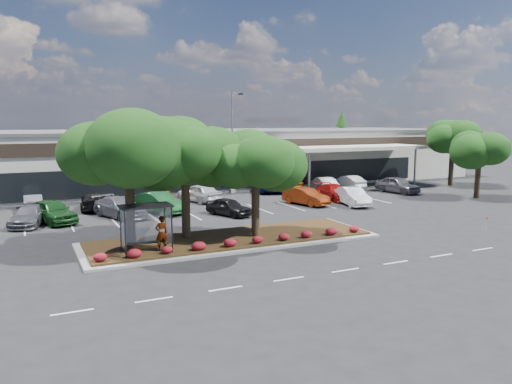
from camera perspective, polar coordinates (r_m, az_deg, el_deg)
name	(u,v)px	position (r m, az deg, el deg)	size (l,w,h in m)	color
ground	(292,253)	(28.27, 4.10, -6.97)	(160.00, 160.00, 0.00)	black
retail_store	(149,157)	(59.37, -12.13, 3.90)	(80.40, 25.20, 6.25)	beige
landscape_island	(231,239)	(30.88, -2.82, -5.42)	(18.00, 6.00, 0.26)	#989793
lane_markings	(222,220)	(37.40, -3.96, -3.21)	(33.12, 20.06, 0.01)	silver
shrub_row	(245,240)	(28.91, -1.23, -5.56)	(17.00, 0.80, 0.50)	maroon
bus_shelter	(145,214)	(27.81, -12.55, -2.52)	(2.75, 1.55, 2.59)	black
island_tree_west	(129,177)	(28.94, -14.31, 1.63)	(7.20, 7.20, 7.89)	#183B12
island_tree_mid	(185,178)	(30.49, -8.09, 1.59)	(6.60, 6.60, 7.32)	#183B12
island_tree_east	(256,184)	(30.59, -0.06, 0.92)	(5.80, 5.80, 6.50)	#183B12
tree_east_near	(479,164)	(52.08, 24.09, 2.92)	(5.60, 5.60, 6.51)	#183B12
tree_east_far	(452,152)	(61.09, 21.50, 4.25)	(6.40, 6.40, 7.62)	#183B12
conifer_north_east	(341,139)	(82.76, 9.73, 6.05)	(3.96, 3.96, 9.00)	#183B12
person_waiting	(161,233)	(28.02, -10.75, -4.64)	(0.70, 0.46, 1.93)	#594C47
light_pole	(233,148)	(50.99, -2.62, 4.99)	(1.43, 0.68, 10.27)	#989793
survey_stake	(487,222)	(36.45, 24.85, -3.17)	(0.08, 0.14, 1.07)	#A08953
car_0	(53,211)	(39.08, -22.22, -2.06)	(2.01, 4.99, 1.70)	#194B1C
car_1	(30,216)	(38.84, -24.46, -2.48)	(1.95, 4.79, 1.39)	#515359
car_2	(120,207)	(39.66, -15.29, -1.71)	(2.17, 5.33, 1.55)	slate
car_3	(159,203)	(40.77, -11.04, -1.22)	(1.77, 5.07, 1.67)	#164B21
car_4	(229,207)	(39.06, -3.15, -1.70)	(1.62, 4.03, 1.37)	black
car_5	(306,196)	(44.13, 5.72, -0.51)	(1.58, 4.54, 1.50)	#672007
car_6	(353,196)	(44.49, 10.98, -0.51)	(1.66, 4.76, 1.57)	silver
car_7	(334,192)	(47.27, 8.95, -0.03)	(2.02, 4.97, 1.44)	#9D110D
car_8	(398,185)	(53.28, 15.87, 0.79)	(1.96, 4.88, 1.66)	#4E4D54
car_9	(33,202)	(45.30, -24.13, -1.08)	(1.40, 4.01, 1.32)	#585860
car_10	(93,201)	(43.81, -18.10, -0.99)	(2.00, 4.93, 1.43)	black
car_11	(161,197)	(45.06, -10.84, -0.53)	(2.25, 4.87, 1.35)	brown
car_12	(199,193)	(45.86, -6.51, -0.09)	(1.98, 4.91, 1.67)	silver
car_14	(270,184)	(52.14, 1.57, 0.91)	(2.63, 5.70, 1.59)	navy
car_15	(284,184)	(52.61, 3.23, 0.95)	(1.66, 4.77, 1.57)	#803A07
car_16	(323,184)	(52.40, 7.69, 0.87)	(1.67, 4.79, 1.58)	silver
car_17	(348,182)	(55.24, 10.47, 1.12)	(1.56, 4.47, 1.47)	white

